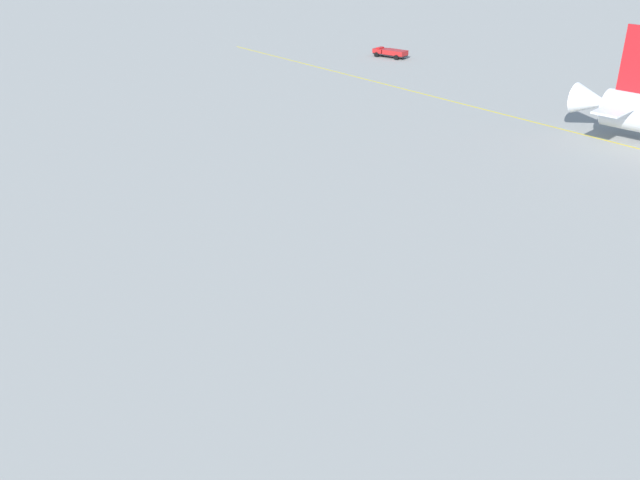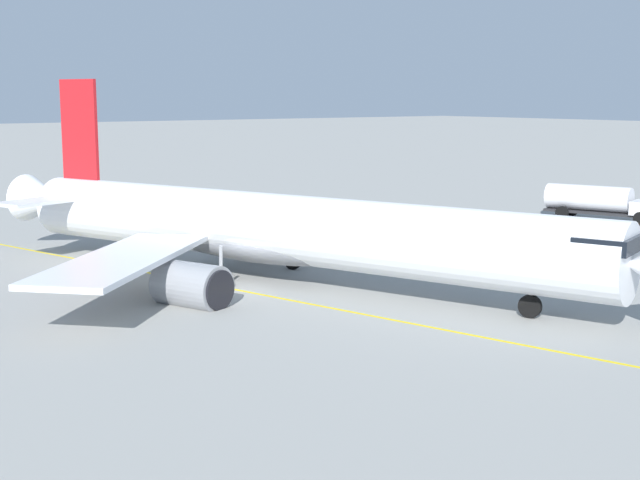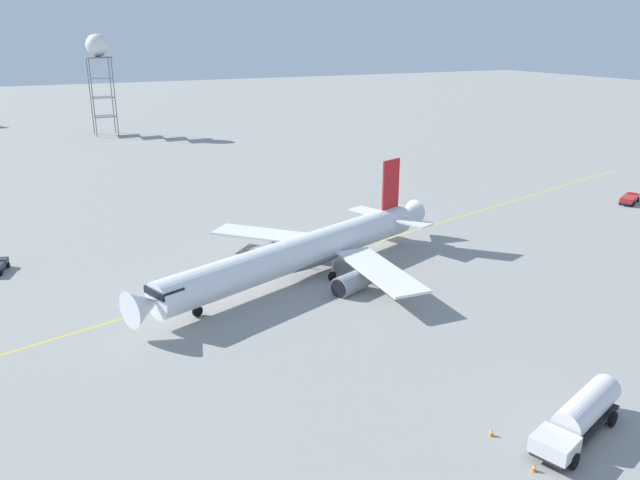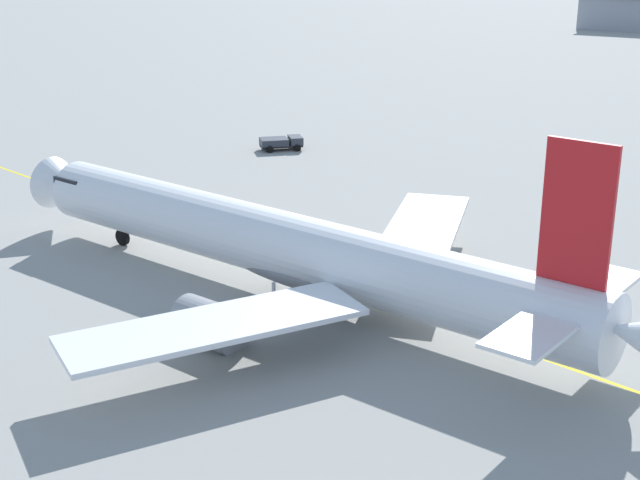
% 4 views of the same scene
% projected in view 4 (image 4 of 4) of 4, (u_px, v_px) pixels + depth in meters
% --- Properties ---
extents(ground_plane, '(600.00, 600.00, 0.00)m').
position_uv_depth(ground_plane, '(326.00, 291.00, 51.85)').
color(ground_plane, gray).
extents(airliner_main, '(42.05, 30.65, 11.58)m').
position_uv_depth(airliner_main, '(295.00, 252.00, 49.78)').
color(airliner_main, white).
rests_on(airliner_main, ground_plane).
extents(baggage_truck_truck, '(3.08, 4.31, 1.22)m').
position_uv_depth(baggage_truck_truck, '(282.00, 142.00, 84.57)').
color(baggage_truck_truck, '#232326').
rests_on(baggage_truck_truck, ground_plane).
extents(taxiway_centreline, '(156.55, 42.39, 0.01)m').
position_uv_depth(taxiway_centreline, '(373.00, 299.00, 50.74)').
color(taxiway_centreline, yellow).
rests_on(taxiway_centreline, ground_plane).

